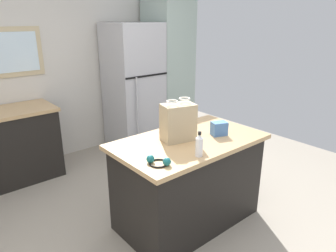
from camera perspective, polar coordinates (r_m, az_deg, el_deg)
ground at (r=3.10m, az=2.82°, el=-19.21°), size 6.02×6.02×0.00m
back_wall at (r=4.61m, az=-19.00°, el=10.73°), size 4.86×0.13×2.63m
kitchen_island at (r=3.05m, az=3.68°, el=-9.97°), size 1.40×0.82×0.87m
refrigerator at (r=4.73m, az=-6.28°, el=7.00°), size 0.72×0.72×1.86m
tall_cabinet at (r=5.09m, az=0.04°, el=10.41°), size 0.59×0.65×2.28m
shopping_bag at (r=2.80m, az=1.87°, el=0.73°), size 0.33×0.25×0.38m
small_box at (r=2.99m, az=9.31°, el=-0.45°), size 0.17×0.14×0.13m
bottle at (r=2.50m, az=5.66°, el=-3.57°), size 0.06×0.06×0.21m
ear_defenders at (r=2.39m, az=-1.74°, el=-6.49°), size 0.20×0.20×0.06m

